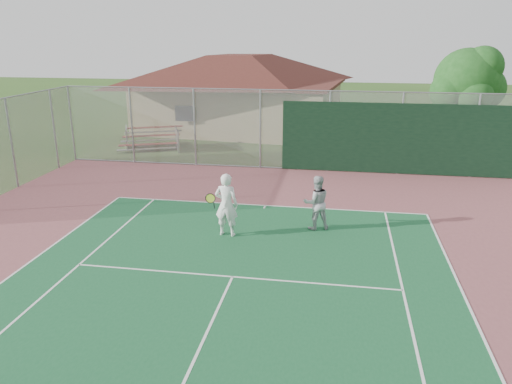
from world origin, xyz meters
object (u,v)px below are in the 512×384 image
at_px(bleachers, 151,138).
at_px(tree, 468,83).
at_px(clubhouse, 240,85).
at_px(player_white_front, 226,205).
at_px(player_grey_back, 316,203).

relative_size(bleachers, tree, 0.67).
distance_m(clubhouse, tree, 13.08).
distance_m(bleachers, tree, 16.31).
distance_m(player_white_front, player_grey_back, 2.78).
height_order(player_white_front, player_grey_back, player_white_front).
bearing_deg(player_white_front, clubhouse, -75.31).
distance_m(clubhouse, bleachers, 7.49).
height_order(tree, player_grey_back, tree).
height_order(clubhouse, player_white_front, clubhouse).
height_order(tree, player_white_front, tree).
relative_size(clubhouse, player_grey_back, 7.95).
bearing_deg(player_white_front, bleachers, -54.39).
relative_size(tree, player_grey_back, 3.10).
bearing_deg(tree, player_white_front, -125.77).
bearing_deg(player_grey_back, tree, -138.02).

